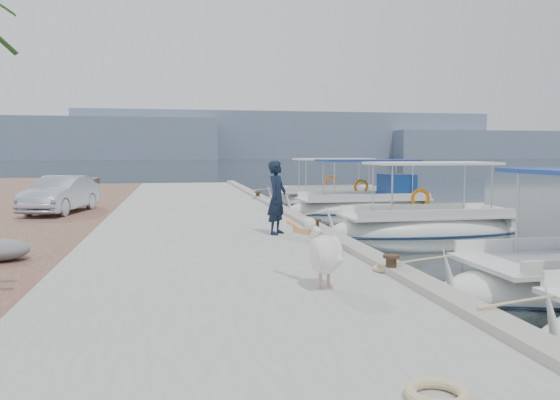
# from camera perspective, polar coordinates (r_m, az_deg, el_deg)

# --- Properties ---
(ground) EXTENTS (400.00, 400.00, 0.00)m
(ground) POSITION_cam_1_polar(r_m,az_deg,el_deg) (12.82, 6.95, -6.42)
(ground) COLOR black
(ground) RESTS_ON ground
(concrete_quay) EXTENTS (6.00, 40.00, 0.50)m
(concrete_quay) POSITION_cam_1_polar(r_m,az_deg,el_deg) (17.14, -7.88, -2.69)
(concrete_quay) COLOR gray
(concrete_quay) RESTS_ON ground
(quay_curb) EXTENTS (0.44, 40.00, 0.12)m
(quay_curb) POSITION_cam_1_polar(r_m,az_deg,el_deg) (17.46, 1.26, -1.48)
(quay_curb) COLOR gray
(quay_curb) RESTS_ON concrete_quay
(cobblestone_strip) EXTENTS (4.00, 40.00, 0.50)m
(cobblestone_strip) POSITION_cam_1_polar(r_m,az_deg,el_deg) (17.61, -24.38, -2.89)
(cobblestone_strip) COLOR brown
(cobblestone_strip) RESTS_ON ground
(distant_hills) EXTENTS (330.00, 60.00, 18.00)m
(distant_hills) POSITION_cam_1_polar(r_m,az_deg,el_deg) (216.13, -1.97, 6.34)
(distant_hills) COLOR slate
(distant_hills) RESTS_ON ground
(fishing_caique_c) EXTENTS (6.46, 2.16, 2.83)m
(fishing_caique_c) POSITION_cam_1_polar(r_m,az_deg,el_deg) (17.75, 14.92, -2.96)
(fishing_caique_c) COLOR white
(fishing_caique_c) RESTS_ON ground
(fishing_caique_d) EXTENTS (6.78, 2.35, 2.83)m
(fishing_caique_d) POSITION_cam_1_polar(r_m,az_deg,el_deg) (23.60, 8.89, -0.74)
(fishing_caique_d) COLOR white
(fishing_caique_d) RESTS_ON ground
(fishing_caique_e) EXTENTS (6.46, 2.08, 2.83)m
(fishing_caique_e) POSITION_cam_1_polar(r_m,az_deg,el_deg) (27.72, 5.27, 0.00)
(fishing_caique_e) COLOR white
(fishing_caique_e) RESTS_ON ground
(mooring_bollards) EXTENTS (0.28, 20.28, 0.33)m
(mooring_bollards) POSITION_cam_1_polar(r_m,az_deg,el_deg) (14.04, 3.74, -2.53)
(mooring_bollards) COLOR black
(mooring_bollards) RESTS_ON concrete_quay
(pelican) EXTENTS (0.78, 1.31, 1.03)m
(pelican) POSITION_cam_1_polar(r_m,az_deg,el_deg) (8.24, 4.53, -5.49)
(pelican) COLOR tan
(pelican) RESTS_ON concrete_quay
(fisherman) EXTENTS (0.73, 0.80, 1.83)m
(fisherman) POSITION_cam_1_polar(r_m,az_deg,el_deg) (13.49, -0.32, 0.25)
(fisherman) COLOR black
(fisherman) RESTS_ON concrete_quay
(parked_car) EXTENTS (2.12, 3.96, 1.24)m
(parked_car) POSITION_cam_1_polar(r_m,az_deg,el_deg) (19.77, -21.95, 0.55)
(parked_car) COLOR #B3BACC
(parked_car) RESTS_ON cobblestone_strip
(rope_coil) EXTENTS (0.54, 0.54, 0.10)m
(rope_coil) POSITION_cam_1_polar(r_m,az_deg,el_deg) (4.93, 16.11, -18.89)
(rope_coil) COLOR #C6B284
(rope_coil) RESTS_ON concrete_quay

